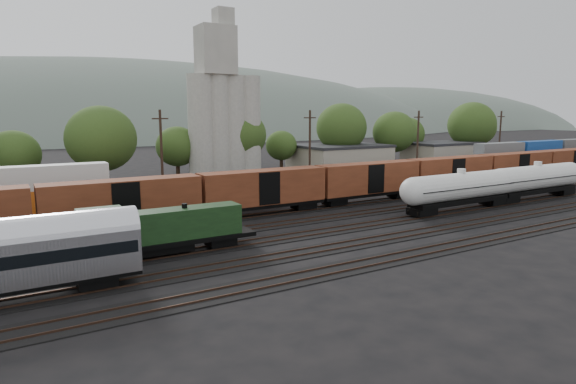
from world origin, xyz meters
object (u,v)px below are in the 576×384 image
grain_silo (224,115)px  tank_car_a (461,188)px  green_locomotive (152,230)px  orange_locomotive (216,192)px

grain_silo → tank_car_a: bearing=-73.4°
tank_car_a → grain_silo: size_ratio=0.63×
tank_car_a → grain_silo: grain_silo is taller
green_locomotive → tank_car_a: size_ratio=0.85×
tank_car_a → orange_locomotive: bearing=148.6°
orange_locomotive → grain_silo: bearing=64.5°
tank_car_a → grain_silo: (-12.20, 41.00, 8.42)m
orange_locomotive → grain_silo: grain_silo is taller
green_locomotive → orange_locomotive: size_ratio=0.96×
green_locomotive → grain_silo: bearing=59.6°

